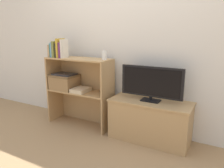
{
  "coord_description": "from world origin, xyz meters",
  "views": [
    {
      "loc": [
        1.31,
        -2.19,
        1.3
      ],
      "look_at": [
        0.0,
        0.17,
        0.66
      ],
      "focal_mm": 35.0,
      "sensor_mm": 36.0,
      "label": 1
    }
  ],
  "objects_px": {
    "tv_stand": "(150,120)",
    "book_mustard": "(60,48)",
    "laptop": "(64,74)",
    "book_tan": "(52,51)",
    "book_ivory": "(64,49)",
    "book_charcoal": "(59,50)",
    "storage_basket_left": "(65,81)",
    "book_plum": "(63,50)",
    "book_olive": "(56,49)",
    "baby_monitor": "(104,55)",
    "tv": "(151,83)",
    "book_skyblue": "(54,50)",
    "book_teal": "(53,50)",
    "magazine_stack": "(81,90)"
  },
  "relations": [
    {
      "from": "laptop",
      "to": "book_olive",
      "type": "bearing_deg",
      "value": -148.95
    },
    {
      "from": "book_tan",
      "to": "book_ivory",
      "type": "xyz_separation_m",
      "value": [
        0.24,
        -0.0,
        0.04
      ]
    },
    {
      "from": "book_olive",
      "to": "baby_monitor",
      "type": "bearing_deg",
      "value": 4.95
    },
    {
      "from": "book_charcoal",
      "to": "storage_basket_left",
      "type": "xyz_separation_m",
      "value": [
        0.04,
        0.05,
        -0.44
      ]
    },
    {
      "from": "book_skyblue",
      "to": "laptop",
      "type": "xyz_separation_m",
      "value": [
        0.12,
        0.05,
        -0.35
      ]
    },
    {
      "from": "book_teal",
      "to": "book_ivory",
      "type": "bearing_deg",
      "value": 0.0
    },
    {
      "from": "book_olive",
      "to": "book_charcoal",
      "type": "distance_m",
      "value": 0.04
    },
    {
      "from": "book_skyblue",
      "to": "tv_stand",
      "type": "bearing_deg",
      "value": 3.92
    },
    {
      "from": "book_mustard",
      "to": "laptop",
      "type": "xyz_separation_m",
      "value": [
        0.0,
        0.05,
        -0.37
      ]
    },
    {
      "from": "book_ivory",
      "to": "magazine_stack",
      "type": "height_order",
      "value": "book_ivory"
    },
    {
      "from": "book_tan",
      "to": "book_mustard",
      "type": "bearing_deg",
      "value": -0.0
    },
    {
      "from": "tv",
      "to": "baby_monitor",
      "type": "xyz_separation_m",
      "value": [
        -0.62,
        -0.03,
        0.29
      ]
    },
    {
      "from": "book_plum",
      "to": "tv",
      "type": "bearing_deg",
      "value": 4.31
    },
    {
      "from": "book_olive",
      "to": "storage_basket_left",
      "type": "xyz_separation_m",
      "value": [
        0.08,
        0.05,
        -0.46
      ]
    },
    {
      "from": "book_teal",
      "to": "book_mustard",
      "type": "bearing_deg",
      "value": 0.0
    },
    {
      "from": "book_tan",
      "to": "magazine_stack",
      "type": "relative_size",
      "value": 0.68
    },
    {
      "from": "book_tan",
      "to": "storage_basket_left",
      "type": "distance_m",
      "value": 0.47
    },
    {
      "from": "book_olive",
      "to": "magazine_stack",
      "type": "height_order",
      "value": "book_olive"
    },
    {
      "from": "book_plum",
      "to": "laptop",
      "type": "relative_size",
      "value": 0.67
    },
    {
      "from": "book_olive",
      "to": "laptop",
      "type": "height_order",
      "value": "book_olive"
    },
    {
      "from": "tv_stand",
      "to": "book_mustard",
      "type": "bearing_deg",
      "value": -175.74
    },
    {
      "from": "book_plum",
      "to": "storage_basket_left",
      "type": "distance_m",
      "value": 0.45
    },
    {
      "from": "storage_basket_left",
      "to": "book_olive",
      "type": "bearing_deg",
      "value": -148.95
    },
    {
      "from": "book_teal",
      "to": "book_skyblue",
      "type": "xyz_separation_m",
      "value": [
        0.02,
        0.0,
        0.01
      ]
    },
    {
      "from": "book_charcoal",
      "to": "laptop",
      "type": "height_order",
      "value": "book_charcoal"
    },
    {
      "from": "tv_stand",
      "to": "book_plum",
      "type": "bearing_deg",
      "value": -175.62
    },
    {
      "from": "book_olive",
      "to": "book_charcoal",
      "type": "xyz_separation_m",
      "value": [
        0.04,
        0.0,
        -0.01
      ]
    },
    {
      "from": "book_plum",
      "to": "book_skyblue",
      "type": "bearing_deg",
      "value": 180.0
    },
    {
      "from": "tv_stand",
      "to": "book_olive",
      "type": "relative_size",
      "value": 4.39
    },
    {
      "from": "tv_stand",
      "to": "laptop",
      "type": "bearing_deg",
      "value": -177.92
    },
    {
      "from": "book_teal",
      "to": "book_ivory",
      "type": "xyz_separation_m",
      "value": [
        0.2,
        0.0,
        0.03
      ]
    },
    {
      "from": "book_tan",
      "to": "book_teal",
      "type": "height_order",
      "value": "book_teal"
    },
    {
      "from": "book_mustard",
      "to": "laptop",
      "type": "distance_m",
      "value": 0.37
    },
    {
      "from": "book_ivory",
      "to": "storage_basket_left",
      "type": "relative_size",
      "value": 0.69
    },
    {
      "from": "book_skyblue",
      "to": "book_olive",
      "type": "xyz_separation_m",
      "value": [
        0.04,
        0.0,
        0.01
      ]
    },
    {
      "from": "book_teal",
      "to": "book_plum",
      "type": "bearing_deg",
      "value": 0.0
    },
    {
      "from": "book_tan",
      "to": "book_mustard",
      "type": "height_order",
      "value": "book_mustard"
    },
    {
      "from": "book_plum",
      "to": "book_olive",
      "type": "bearing_deg",
      "value": 180.0
    },
    {
      "from": "book_mustard",
      "to": "laptop",
      "type": "relative_size",
      "value": 0.83
    },
    {
      "from": "book_mustard",
      "to": "baby_monitor",
      "type": "xyz_separation_m",
      "value": [
        0.66,
        0.06,
        -0.07
      ]
    },
    {
      "from": "book_teal",
      "to": "baby_monitor",
      "type": "bearing_deg",
      "value": 4.6
    },
    {
      "from": "baby_monitor",
      "to": "storage_basket_left",
      "type": "relative_size",
      "value": 0.4
    },
    {
      "from": "tv",
      "to": "book_olive",
      "type": "distance_m",
      "value": 1.4
    },
    {
      "from": "tv_stand",
      "to": "book_plum",
      "type": "height_order",
      "value": "book_plum"
    },
    {
      "from": "book_tan",
      "to": "book_mustard",
      "type": "distance_m",
      "value": 0.17
    },
    {
      "from": "book_teal",
      "to": "book_skyblue",
      "type": "relative_size",
      "value": 0.91
    },
    {
      "from": "baby_monitor",
      "to": "storage_basket_left",
      "type": "distance_m",
      "value": 0.77
    },
    {
      "from": "book_tan",
      "to": "laptop",
      "type": "height_order",
      "value": "book_tan"
    },
    {
      "from": "tv_stand",
      "to": "book_plum",
      "type": "relative_size",
      "value": 4.68
    },
    {
      "from": "book_charcoal",
      "to": "book_ivory",
      "type": "bearing_deg",
      "value": 0.0
    }
  ]
}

